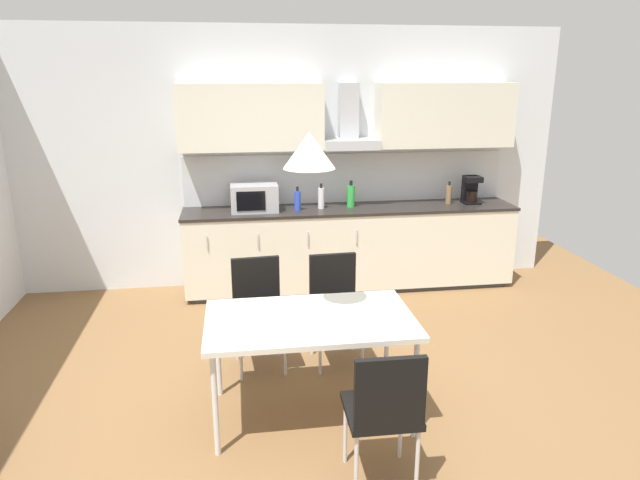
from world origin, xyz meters
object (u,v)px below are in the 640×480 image
object	(u,v)px
bottle_green	(351,196)
bottle_brown	(449,194)
microwave	(254,197)
coffee_maker	(471,189)
bottle_white	(321,198)
chair_far_right	(335,298)
pendant_lamp	(309,150)
bottle_blue	(297,200)
dining_table	(310,324)
chair_near_right	(385,406)
chair_far_left	(258,302)

from	to	relation	value
bottle_green	bottle_brown	size ratio (longest dim) A/B	1.15
microwave	bottle_brown	size ratio (longest dim) A/B	1.96
microwave	coffee_maker	bearing A→B (deg)	0.64
bottle_white	microwave	bearing A→B (deg)	-179.80
chair_far_right	pendant_lamp	world-z (taller)	pendant_lamp
bottle_brown	bottle_blue	size ratio (longest dim) A/B	0.99
bottle_white	dining_table	xyz separation A→B (m)	(-0.43, -2.38, -0.34)
chair_far_right	chair_near_right	bearing A→B (deg)	-89.92
bottle_blue	chair_far_left	world-z (taller)	bottle_blue
chair_near_right	pendant_lamp	bearing A→B (deg)	111.29
coffee_maker	bottle_brown	world-z (taller)	coffee_maker
coffee_maker	chair_far_left	bearing A→B (deg)	-146.04
microwave	bottle_blue	size ratio (longest dim) A/B	1.93
chair_far_right	chair_far_left	distance (m)	0.62
bottle_white	bottle_blue	size ratio (longest dim) A/B	1.07
chair_near_right	pendant_lamp	world-z (taller)	pendant_lamp
microwave	chair_near_right	distance (m)	3.26
coffee_maker	bottle_blue	bearing A→B (deg)	-177.63
coffee_maker	microwave	bearing A→B (deg)	-179.36
bottle_white	bottle_blue	distance (m)	0.26
bottle_green	coffee_maker	bearing A→B (deg)	0.12
bottle_green	bottle_brown	bearing A→B (deg)	0.45
coffee_maker	bottle_white	size ratio (longest dim) A/B	1.13
dining_table	chair_far_right	size ratio (longest dim) A/B	1.57
coffee_maker	chair_far_left	xyz separation A→B (m)	(-2.41, -1.62, -0.52)
bottle_green	pendant_lamp	size ratio (longest dim) A/B	0.88
bottle_blue	bottle_green	bearing A→B (deg)	7.52
bottle_green	bottle_blue	size ratio (longest dim) A/B	1.14
bottle_green	bottle_white	size ratio (longest dim) A/B	1.06
bottle_blue	chair_far_left	distance (m)	1.68
chair_near_right	bottle_blue	bearing A→B (deg)	92.44
bottle_white	coffee_maker	bearing A→B (deg)	0.83
bottle_green	chair_far_left	world-z (taller)	bottle_green
bottle_brown	microwave	bearing A→B (deg)	-179.13
bottle_brown	coffee_maker	bearing A→B (deg)	-1.31
microwave	chair_far_left	bearing A→B (deg)	-91.66
chair_far_right	pendant_lamp	size ratio (longest dim) A/B	2.72
bottle_white	chair_near_right	distance (m)	3.21
bottle_brown	pendant_lamp	xyz separation A→B (m)	(-1.84, -2.41, 0.82)
bottle_brown	chair_far_right	world-z (taller)	bottle_brown
chair_far_right	microwave	bearing A→B (deg)	109.76
bottle_brown	chair_far_left	size ratio (longest dim) A/B	0.28
bottle_white	chair_near_right	size ratio (longest dim) A/B	0.31
coffee_maker	bottle_green	distance (m)	1.34
bottle_green	chair_far_left	size ratio (longest dim) A/B	0.33
coffee_maker	bottle_brown	size ratio (longest dim) A/B	1.22
bottle_green	bottle_blue	xyz separation A→B (m)	(-0.58, -0.08, -0.01)
bottle_white	chair_far_right	bearing A→B (deg)	-94.54
microwave	bottle_green	xyz separation A→B (m)	(1.02, 0.02, -0.02)
dining_table	chair_near_right	bearing A→B (deg)	-68.71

